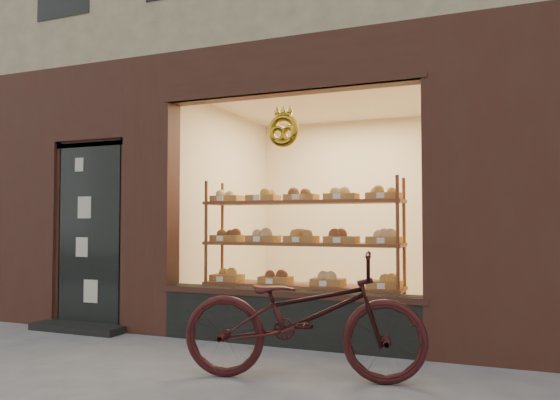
% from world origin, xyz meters
% --- Properties ---
extents(display_shelf, '(2.20, 0.45, 1.70)m').
position_xyz_m(display_shelf, '(0.45, 2.55, 0.89)').
color(display_shelf, brown).
rests_on(display_shelf, ground).
extents(bicycle, '(2.01, 1.07, 1.00)m').
position_xyz_m(bicycle, '(1.00, 1.04, 0.50)').
color(bicycle, black).
rests_on(bicycle, ground).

